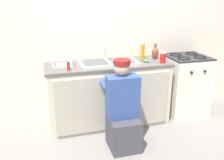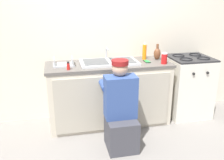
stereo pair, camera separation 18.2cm
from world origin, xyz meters
TOP-DOWN VIEW (x-y plane):
  - ground_plane at (0.00, 0.00)m, footprint 12.00×12.00m
  - back_wall at (0.00, 0.65)m, footprint 6.00×0.10m
  - counter_cabinet at (0.00, 0.29)m, footprint 1.71×0.62m
  - countertop at (0.00, 0.30)m, footprint 1.75×0.62m
  - sink_double_basin at (0.00, 0.30)m, footprint 0.80×0.44m
  - stove_range at (1.25, 0.30)m, footprint 0.62×0.62m
  - plumber_person at (0.01, -0.36)m, footprint 0.42×0.61m
  - soda_cup_red at (0.74, 0.12)m, footprint 0.08×0.08m
  - soap_bottle_orange at (0.56, 0.41)m, footprint 0.06×0.06m
  - vase_decorative at (0.74, 0.36)m, footprint 0.10×0.10m
  - cell_phone at (0.55, 0.26)m, footprint 0.07×0.14m
  - dish_rack_tray at (-0.63, 0.32)m, footprint 0.28×0.22m
  - spice_bottle_red at (-0.57, 0.10)m, footprint 0.04×0.04m

SIDE VIEW (x-z plane):
  - ground_plane at x=0.00m, z-range 0.00..0.00m
  - counter_cabinet at x=0.00m, z-range 0.00..0.87m
  - plumber_person at x=0.01m, z-range -0.09..1.01m
  - stove_range at x=1.25m, z-range 0.00..0.94m
  - countertop at x=0.00m, z-range 0.87..0.91m
  - cell_phone at x=0.55m, z-range 0.91..0.92m
  - sink_double_basin at x=0.00m, z-range 0.83..1.02m
  - dish_rack_tray at x=-0.63m, z-range 0.88..0.99m
  - spice_bottle_red at x=-0.57m, z-range 0.91..1.01m
  - soda_cup_red at x=0.74m, z-range 0.91..1.06m
  - vase_decorative at x=0.74m, z-range 0.88..1.11m
  - soap_bottle_orange at x=0.56m, z-range 0.90..1.15m
  - back_wall at x=0.00m, z-range 0.00..2.50m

